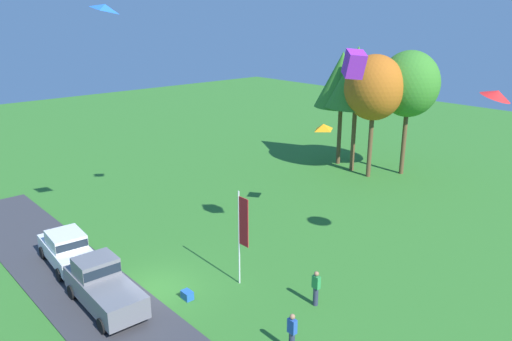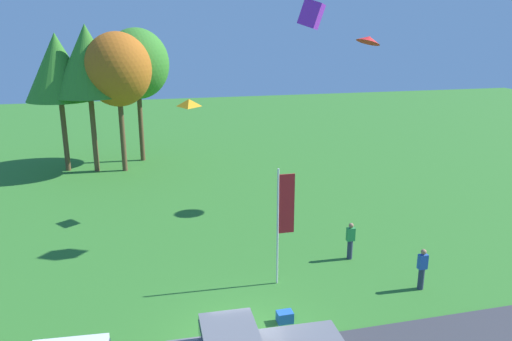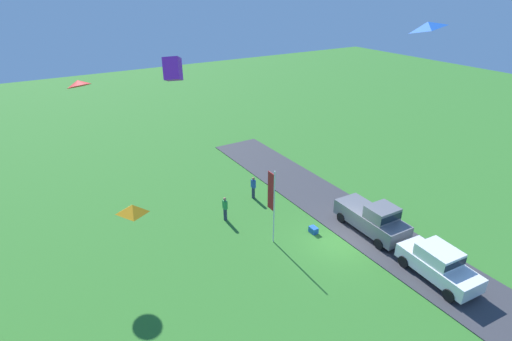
# 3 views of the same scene
# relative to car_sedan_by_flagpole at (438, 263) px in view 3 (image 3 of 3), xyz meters

# --- Properties ---
(ground_plane) EXTENTS (120.00, 120.00, 0.00)m
(ground_plane) POSITION_rel_car_sedan_by_flagpole_xyz_m (5.24, 2.17, -1.04)
(ground_plane) COLOR #337528
(pavement_strip) EXTENTS (36.00, 4.40, 0.06)m
(pavement_strip) POSITION_rel_car_sedan_by_flagpole_xyz_m (5.24, -0.43, -1.01)
(pavement_strip) COLOR #38383D
(pavement_strip) RESTS_ON ground
(car_sedan_by_flagpole) EXTENTS (4.52, 2.22, 1.84)m
(car_sedan_by_flagpole) POSITION_rel_car_sedan_by_flagpole_xyz_m (0.00, 0.00, 0.00)
(car_sedan_by_flagpole) COLOR white
(car_sedan_by_flagpole) RESTS_ON ground
(car_pickup_mid_row) EXTENTS (5.06, 2.18, 2.14)m
(car_pickup_mid_row) POSITION_rel_car_sedan_by_flagpole_xyz_m (4.91, -0.30, 0.07)
(car_pickup_mid_row) COLOR slate
(car_pickup_mid_row) RESTS_ON ground
(person_on_lawn) EXTENTS (0.36, 0.24, 1.71)m
(person_on_lawn) POSITION_rel_car_sedan_by_flagpole_xyz_m (11.20, 6.97, -0.16)
(person_on_lawn) COLOR #2D334C
(person_on_lawn) RESTS_ON ground
(person_watching_sky) EXTENTS (0.36, 0.24, 1.71)m
(person_watching_sky) POSITION_rel_car_sedan_by_flagpole_xyz_m (12.81, 3.79, -0.16)
(person_watching_sky) COLOR #2D334C
(person_watching_sky) RESTS_ON ground
(flag_banner) EXTENTS (0.71, 0.08, 4.84)m
(flag_banner) POSITION_rel_car_sedan_by_flagpole_xyz_m (7.64, 5.62, 2.02)
(flag_banner) COLOR silver
(flag_banner) RESTS_ON ground
(cooler_box) EXTENTS (0.56, 0.40, 0.40)m
(cooler_box) POSITION_rel_car_sedan_by_flagpole_xyz_m (6.88, 2.87, -0.84)
(cooler_box) COLOR blue
(cooler_box) RESTS_ON ground
(kite_delta_near_flag) EXTENTS (1.71, 1.68, 0.72)m
(kite_delta_near_flag) POSITION_rel_car_sedan_by_flagpole_xyz_m (15.01, 14.02, 8.35)
(kite_delta_near_flag) COLOR red
(kite_box_mid_center) EXTENTS (1.40, 1.23, 1.38)m
(kite_box_mid_center) POSITION_rel_car_sedan_by_flagpole_xyz_m (10.21, 10.12, 9.54)
(kite_box_mid_center) COLOR purple
(kite_diamond_topmost) EXTENTS (1.43, 1.43, 0.54)m
(kite_diamond_topmost) POSITION_rel_car_sedan_by_flagpole_xyz_m (1.18, 2.76, 11.98)
(kite_diamond_topmost) COLOR blue
(kite_diamond_trailing_tail) EXTENTS (1.17, 1.19, 0.46)m
(kite_diamond_trailing_tail) POSITION_rel_car_sedan_by_flagpole_xyz_m (5.07, 14.19, 5.19)
(kite_diamond_trailing_tail) COLOR orange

